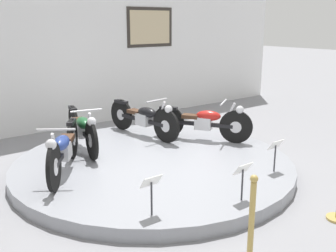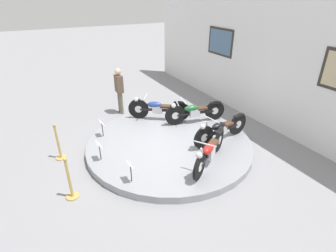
# 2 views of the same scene
# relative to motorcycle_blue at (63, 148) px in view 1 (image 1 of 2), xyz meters

# --- Properties ---
(ground_plane) EXTENTS (60.00, 60.00, 0.00)m
(ground_plane) POSITION_rel_motorcycle_blue_xyz_m (1.43, -0.32, -0.59)
(ground_plane) COLOR gray
(display_platform) EXTENTS (4.65, 4.65, 0.19)m
(display_platform) POSITION_rel_motorcycle_blue_xyz_m (1.43, -0.32, -0.50)
(display_platform) COLOR gray
(display_platform) RESTS_ON ground_plane
(back_wall) EXTENTS (14.00, 0.22, 4.18)m
(back_wall) POSITION_rel_motorcycle_blue_xyz_m (1.43, 3.24, 1.50)
(back_wall) COLOR white
(back_wall) RESTS_ON ground_plane
(motorcycle_blue) EXTENTS (1.21, 1.69, 0.82)m
(motorcycle_blue) POSITION_rel_motorcycle_blue_xyz_m (0.00, 0.00, 0.00)
(motorcycle_blue) COLOR black
(motorcycle_blue) RESTS_ON display_platform
(motorcycle_green) EXTENTS (0.59, 1.98, 0.81)m
(motorcycle_green) POSITION_rel_motorcycle_blue_xyz_m (0.76, 0.93, -0.01)
(motorcycle_green) COLOR black
(motorcycle_green) RESTS_ON display_platform
(motorcycle_black) EXTENTS (0.54, 2.00, 0.80)m
(motorcycle_black) POSITION_rel_motorcycle_blue_xyz_m (2.11, 0.93, -0.01)
(motorcycle_black) COLOR black
(motorcycle_black) RESTS_ON display_platform
(motorcycle_red) EXTENTS (1.15, 1.68, 0.79)m
(motorcycle_red) POSITION_rel_motorcycle_blue_xyz_m (2.87, -0.00, -0.02)
(motorcycle_red) COLOR black
(motorcycle_red) RESTS_ON display_platform
(info_placard_front_left) EXTENTS (0.26, 0.11, 0.51)m
(info_placard_front_left) POSITION_rel_motorcycle_blue_xyz_m (0.27, -1.92, -0.03)
(info_placard_front_left) COLOR #333338
(info_placard_front_left) RESTS_ON display_platform
(info_placard_front_centre) EXTENTS (0.26, 0.11, 0.51)m
(info_placard_front_centre) POSITION_rel_motorcycle_blue_xyz_m (1.43, -2.30, -0.03)
(info_placard_front_centre) COLOR #333338
(info_placard_front_centre) RESTS_ON display_platform
(info_placard_front_right) EXTENTS (0.26, 0.11, 0.51)m
(info_placard_front_right) POSITION_rel_motorcycle_blue_xyz_m (2.60, -1.92, -0.03)
(info_placard_front_right) COLOR #333338
(info_placard_front_right) RESTS_ON display_platform
(stanchion_post_left_of_entry) EXTENTS (0.28, 0.28, 1.02)m
(stanchion_post_left_of_entry) POSITION_rel_motorcycle_blue_xyz_m (0.59, -3.17, -0.25)
(stanchion_post_left_of_entry) COLOR tan
(stanchion_post_left_of_entry) RESTS_ON ground_plane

